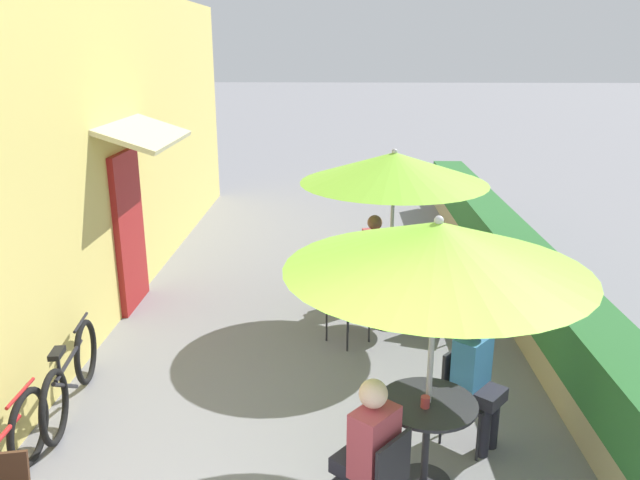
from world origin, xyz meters
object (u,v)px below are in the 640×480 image
object	(u,v)px
cafe_chair_near_left	(380,477)
patio_table_mid	(390,285)
patio_umbrella_mid	(394,168)
cafe_chair_mid_left	(449,291)
patio_umbrella_near	(437,246)
bicycle_second	(71,376)
cafe_chair_mid_back	(353,303)
seated_patron_mid_right	(376,255)
cafe_chair_near_right	(464,388)
coffee_cup_near	(425,402)
patio_table_near	(427,425)
seated_patron_near_left	(368,450)
cafe_chair_mid_right	(368,268)
seated_patron_near_right	(477,375)

from	to	relation	value
cafe_chair_near_left	patio_table_mid	bearing A→B (deg)	34.44
patio_umbrella_mid	cafe_chair_mid_left	bearing A→B (deg)	-10.76
patio_umbrella_near	patio_umbrella_mid	bearing A→B (deg)	91.07
bicycle_second	cafe_chair_mid_back	bearing A→B (deg)	21.35
patio_table_mid	seated_patron_mid_right	size ratio (longest dim) A/B	0.62
cafe_chair_near_right	seated_patron_mid_right	xyz separation A→B (m)	(-0.60, 3.14, 0.17)
cafe_chair_near_right	patio_table_mid	world-z (taller)	cafe_chair_near_right
coffee_cup_near	cafe_chair_near_right	bearing A→B (deg)	56.98
coffee_cup_near	patio_table_mid	xyz separation A→B (m)	(-0.02, 3.10, -0.25)
cafe_chair_near_left	cafe_chair_near_right	bearing A→B (deg)	6.02
patio_table_near	cafe_chair_near_left	bearing A→B (deg)	-123.93
cafe_chair_near_left	seated_patron_mid_right	xyz separation A→B (m)	(0.22, 4.35, 0.17)
patio_table_near	seated_patron_near_left	xyz separation A→B (m)	(-0.49, -0.53, 0.15)
cafe_chair_near_left	bicycle_second	world-z (taller)	cafe_chair_near_left
patio_umbrella_near	cafe_chair_near_right	distance (m)	1.67
patio_table_near	cafe_chair_mid_right	xyz separation A→B (m)	(-0.30, 3.72, -0.03)
coffee_cup_near	seated_patron_mid_right	world-z (taller)	seated_patron_mid_right
cafe_chair_mid_right	bicycle_second	bearing A→B (deg)	-60.82
patio_umbrella_mid	seated_patron_near_left	bearing A→B (deg)	-96.99
seated_patron_near_left	cafe_chair_mid_back	world-z (taller)	seated_patron_near_left
seated_patron_near_left	seated_patron_mid_right	xyz separation A→B (m)	(0.30, 4.27, 0.00)
cafe_chair_mid_right	bicycle_second	xyz separation A→B (m)	(-2.98, -2.72, -0.16)
patio_umbrella_mid	seated_patron_mid_right	size ratio (longest dim) A/B	1.80
patio_umbrella_near	cafe_chair_near_left	world-z (taller)	patio_umbrella_near
cafe_chair_near_left	seated_patron_near_left	distance (m)	0.20
cafe_chair_near_right	patio_table_near	bearing A→B (deg)	6.02
patio_umbrella_mid	cafe_chair_near_left	bearing A→B (deg)	-95.51
patio_umbrella_mid	cafe_chair_mid_right	world-z (taller)	patio_umbrella_mid
seated_patron_near_left	bicycle_second	size ratio (longest dim) A/B	0.73
patio_umbrella_near	cafe_chair_mid_right	world-z (taller)	patio_umbrella_near
seated_patron_near_left	coffee_cup_near	xyz separation A→B (m)	(0.46, 0.46, 0.11)
cafe_chair_mid_back	patio_table_near	bearing A→B (deg)	-121.07
cafe_chair_near_left	cafe_chair_near_right	xyz separation A→B (m)	(0.81, 1.21, 0.00)
patio_table_mid	seated_patron_mid_right	distance (m)	0.74
cafe_chair_mid_right	patio_umbrella_mid	bearing A→B (deg)	6.02
seated_patron_near_right	seated_patron_mid_right	world-z (taller)	same
coffee_cup_near	seated_patron_mid_right	xyz separation A→B (m)	(-0.15, 3.82, -0.11)
seated_patron_near_right	cafe_chair_mid_left	distance (m)	2.37
coffee_cup_near	cafe_chair_mid_back	size ratio (longest dim) A/B	0.10
seated_patron_near_right	seated_patron_mid_right	size ratio (longest dim) A/B	1.00
patio_umbrella_mid	cafe_chair_near_right	bearing A→B (deg)	-79.15
cafe_chair_mid_left	patio_umbrella_mid	bearing A→B (deg)	6.02
patio_table_near	cafe_chair_near_right	xyz separation A→B (m)	(0.41, 0.61, -0.03)
cafe_chair_near_right	cafe_chair_mid_left	bearing A→B (deg)	-146.36
cafe_chair_mid_back	seated_patron_near_left	bearing A→B (deg)	-132.46
patio_umbrella_mid	seated_patron_near_right	bearing A→B (deg)	-77.57
cafe_chair_mid_right	bicycle_second	size ratio (longest dim) A/B	0.51
cafe_chair_near_left	cafe_chair_near_right	size ratio (longest dim) A/B	1.00
patio_table_mid	patio_umbrella_mid	world-z (taller)	patio_umbrella_mid
cafe_chair_near_left	seated_patron_near_right	world-z (taller)	seated_patron_near_right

